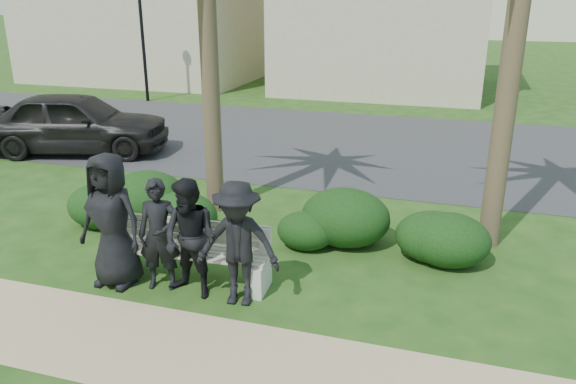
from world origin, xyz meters
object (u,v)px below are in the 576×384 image
Objects in this scene: park_bench at (186,256)px; man_a at (111,220)px; street_lamp at (141,20)px; man_b at (159,235)px; man_d at (238,244)px; man_c at (190,239)px; car_a at (76,123)px.

park_bench is 1.28× the size of man_a.
street_lamp reaches higher than man_b.
man_a reaches higher than park_bench.
man_c is at bearing 172.99° from man_d.
man_c is 0.36× the size of car_a.
car_a is at bearing -73.09° from street_lamp.
man_a is 1.84m from man_d.
street_lamp is 14.52m from man_a.
man_b is at bearing -175.48° from man_c.
car_a reaches higher than park_bench.
car_a is (-5.53, 5.58, -0.01)m from man_b.
street_lamp is 1.76× the size of park_bench.
park_bench is 7.84m from car_a.
man_d is at bearing -145.68° from car_a.
street_lamp is at bearing 118.44° from man_d.
man_d is at bearing -18.96° from man_b.
man_d is 0.37× the size of car_a.
man_c is (1.17, 0.02, -0.13)m from man_a.
man_c is at bearing -54.88° from park_bench.
man_b is 0.34× the size of car_a.
street_lamp is 2.73× the size of man_b.
man_d is (0.67, -0.01, 0.03)m from man_c.
man_c is (0.50, -0.07, 0.03)m from man_b.
park_bench is 0.54m from man_b.
street_lamp is 14.80m from man_b.
street_lamp is 0.94× the size of car_a.
man_a is 1.13× the size of man_d.
man_d reaches higher than man_b.
park_bench is at bearing 153.54° from man_d.
man_a is (6.96, -12.59, -1.99)m from street_lamp.
man_a is at bearing -166.80° from man_c.
man_c is at bearing -57.10° from street_lamp.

